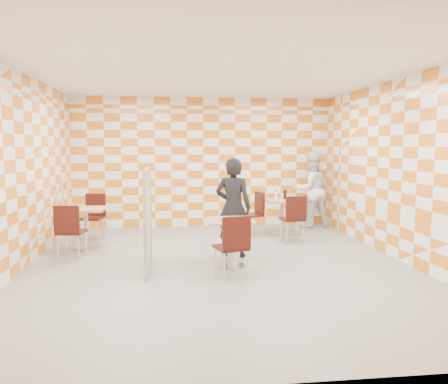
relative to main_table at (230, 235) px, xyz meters
name	(u,v)px	position (x,y,z in m)	size (l,w,h in m)	color
room_shell	(216,169)	(-0.16, 0.62, 0.99)	(7.00, 7.00, 7.00)	gray
main_table	(230,235)	(0.00, 0.00, 0.00)	(0.70, 0.70, 0.75)	tan
second_table	(282,211)	(1.44, 2.37, 0.00)	(0.70, 0.70, 0.75)	tan
empty_table	(86,221)	(-2.47, 1.53, 0.00)	(0.70, 0.70, 0.75)	tan
chair_main_front	(234,242)	(-0.04, -0.70, 0.04)	(0.52, 0.53, 0.92)	#350E0A
chair_second_front	(294,215)	(1.47, 1.56, 0.04)	(0.46, 0.47, 0.92)	#350E0A
chair_second_side	(255,210)	(0.83, 2.28, 0.04)	(0.52, 0.51, 0.92)	#350E0A
chair_empty_near	(69,228)	(-2.58, 0.72, 0.04)	(0.48, 0.49, 0.92)	#350E0A
chair_empty_far	(94,213)	(-2.46, 2.33, 0.04)	(0.51, 0.52, 0.92)	#350E0A
partition	(148,218)	(-1.26, 0.04, 0.28)	(0.08, 1.38, 1.55)	white
man_dark	(233,207)	(0.15, 0.67, 0.34)	(0.62, 0.40, 1.69)	black
man_white	(311,190)	(2.31, 3.13, 0.37)	(0.85, 0.67, 1.76)	white
pizza_on_foil	(230,219)	(0.00, -0.02, 0.26)	(0.40, 0.40, 0.04)	silver
sport_bottle	(276,195)	(1.34, 2.52, 0.33)	(0.06, 0.06, 0.20)	white
soda_bottle	(285,194)	(1.53, 2.47, 0.34)	(0.07, 0.07, 0.23)	black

